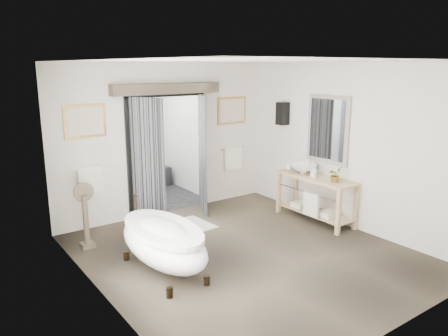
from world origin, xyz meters
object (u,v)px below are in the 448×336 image
(vanity, at_px, (315,195))
(rug, at_px, (179,229))
(basin, at_px, (303,168))
(clawfoot_tub, at_px, (163,242))

(vanity, distance_m, rug, 2.58)
(rug, relative_size, basin, 2.29)
(basin, bearing_deg, vanity, -111.21)
(vanity, relative_size, rug, 1.33)
(vanity, bearing_deg, basin, 88.21)
(clawfoot_tub, distance_m, rug, 1.70)
(rug, distance_m, basin, 2.59)
(clawfoot_tub, relative_size, rug, 1.58)
(clawfoot_tub, xyz_separation_m, rug, (0.99, 1.31, -0.45))
(clawfoot_tub, distance_m, basin, 3.36)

